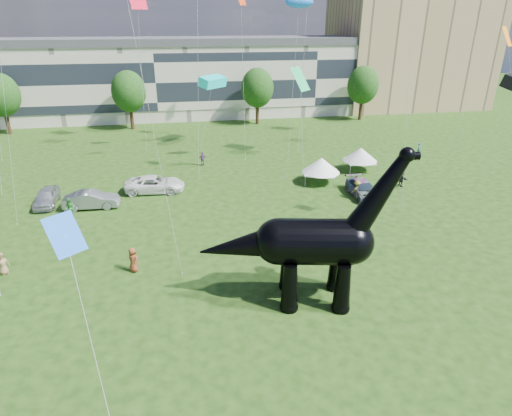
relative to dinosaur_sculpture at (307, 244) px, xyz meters
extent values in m
plane|color=#16330C|center=(-1.91, -4.93, -3.81)|extent=(220.00, 220.00, 0.00)
cube|color=beige|center=(-9.91, 57.07, 2.19)|extent=(78.00, 11.00, 12.00)
cube|color=tan|center=(38.09, 60.07, 7.19)|extent=(28.00, 18.00, 22.00)
cylinder|color=#382314|center=(-31.91, 48.07, -2.21)|extent=(0.56, 0.56, 3.20)
ellipsoid|color=#14380F|center=(-31.91, 48.07, 2.51)|extent=(5.20, 5.20, 6.24)
cylinder|color=#382314|center=(-13.91, 48.07, -2.21)|extent=(0.56, 0.56, 3.20)
ellipsoid|color=#14380F|center=(-13.91, 48.07, 2.51)|extent=(5.20, 5.20, 6.24)
cylinder|color=#382314|center=(6.09, 48.07, -2.21)|extent=(0.56, 0.56, 3.20)
ellipsoid|color=#14380F|center=(6.09, 48.07, 2.51)|extent=(5.20, 5.20, 6.24)
cylinder|color=#382314|center=(24.09, 48.07, -2.21)|extent=(0.56, 0.56, 3.20)
ellipsoid|color=#14380F|center=(24.09, 48.07, 2.51)|extent=(5.20, 5.20, 6.24)
cone|color=black|center=(-1.19, -0.90, -2.28)|extent=(1.25, 1.25, 3.06)
sphere|color=black|center=(-1.19, -0.90, -3.63)|extent=(1.12, 1.12, 1.12)
cone|color=black|center=(-0.74, 1.30, -2.28)|extent=(1.25, 1.25, 3.06)
sphere|color=black|center=(-0.74, 1.30, -3.63)|extent=(1.12, 1.12, 1.12)
cone|color=black|center=(1.81, -1.52, -2.28)|extent=(1.25, 1.25, 3.06)
sphere|color=black|center=(1.81, -1.52, -3.63)|extent=(1.12, 1.12, 1.12)
cone|color=black|center=(2.26, 0.68, -2.28)|extent=(1.25, 1.25, 3.06)
sphere|color=black|center=(2.26, 0.68, -3.63)|extent=(1.12, 1.12, 1.12)
cylinder|color=black|center=(0.43, -0.09, 0.17)|extent=(4.76, 3.57, 2.76)
sphere|color=black|center=(-1.67, 0.34, 0.17)|extent=(2.76, 2.76, 2.76)
sphere|color=black|center=(2.53, -0.52, 0.17)|extent=(2.66, 2.66, 2.66)
cone|color=black|center=(3.75, -0.77, 3.13)|extent=(4.08, 2.28, 5.41)
sphere|color=black|center=(4.98, -1.03, 5.48)|extent=(0.86, 0.86, 0.86)
cylinder|color=black|center=(5.28, -1.09, 5.42)|extent=(0.79, 0.58, 0.45)
cone|color=black|center=(-3.73, 0.77, -0.17)|extent=(5.72, 3.19, 3.00)
imported|color=silver|center=(-19.44, 18.48, -3.03)|extent=(1.98, 4.62, 1.56)
imported|color=gray|center=(-15.20, 16.94, -3.00)|extent=(4.92, 1.78, 1.61)
imported|color=white|center=(-9.62, 20.01, -3.00)|extent=(6.06, 3.17, 1.63)
imported|color=#595960|center=(10.35, 15.11, -3.06)|extent=(2.14, 5.22, 1.51)
cube|color=white|center=(7.49, 19.48, -2.67)|extent=(4.05, 4.05, 0.12)
cone|color=white|center=(7.49, 19.48, -1.85)|extent=(5.13, 5.13, 1.55)
cylinder|color=#999999|center=(5.60, 18.70, -3.24)|extent=(0.06, 0.06, 1.14)
cylinder|color=#999999|center=(8.27, 17.58, -3.24)|extent=(0.06, 0.06, 1.14)
cylinder|color=#999999|center=(6.71, 21.37, -3.24)|extent=(0.06, 0.06, 1.14)
cylinder|color=#999999|center=(9.38, 20.25, -3.24)|extent=(0.06, 0.06, 1.14)
cube|color=silver|center=(13.16, 22.55, -2.70)|extent=(3.39, 3.39, 0.12)
cone|color=silver|center=(13.16, 22.55, -1.89)|extent=(4.29, 4.29, 1.52)
cylinder|color=#999999|center=(11.58, 21.32, -3.26)|extent=(0.06, 0.06, 1.11)
cylinder|color=#999999|center=(14.39, 20.97, -3.26)|extent=(0.06, 0.06, 1.11)
cylinder|color=#999999|center=(11.93, 24.13, -3.26)|extent=(0.06, 0.06, 1.11)
cylinder|color=#999999|center=(14.74, 23.77, -3.26)|extent=(0.06, 0.06, 1.11)
imported|color=teal|center=(23.00, 26.79, -3.01)|extent=(0.65, 0.70, 1.60)
imported|color=#5F306D|center=(-4.34, 27.67, -2.99)|extent=(1.03, 0.60, 1.64)
imported|color=olive|center=(-19.27, 6.34, -2.99)|extent=(0.94, 0.93, 1.64)
imported|color=black|center=(15.43, 17.01, -2.96)|extent=(0.64, 1.62, 1.70)
imported|color=olive|center=(9.61, 14.80, -2.94)|extent=(1.27, 0.94, 1.75)
imported|color=#388836|center=(-16.65, 14.92, -2.87)|extent=(1.16, 1.14, 1.89)
imported|color=brown|center=(-10.62, 5.13, -2.91)|extent=(1.03, 1.03, 1.80)
plane|color=orange|center=(15.07, 5.89, 11.05)|extent=(1.48, 1.34, 1.22)
ellipsoid|color=blue|center=(5.91, 24.56, 13.66)|extent=(2.80, 3.11, 1.13)
plane|color=blue|center=(-11.06, -7.10, 5.31)|extent=(1.71, 1.61, 1.25)
plane|color=#1CB660|center=(7.96, 30.11, 5.52)|extent=(3.39, 3.41, 2.68)
cube|color=#0DC9C9|center=(-1.98, 37.25, 4.53)|extent=(4.15, 4.14, 1.61)
camera|label=1|loc=(-6.96, -21.16, 12.10)|focal=30.00mm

